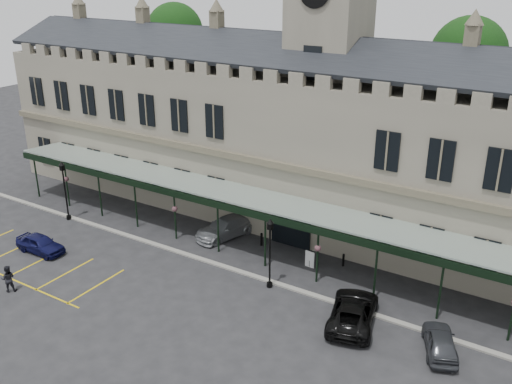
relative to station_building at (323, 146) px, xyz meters
The scene contains 18 objects.
ground 17.17m from the station_building, 90.00° to the right, with size 140.00×140.00×0.00m, color #242426.
station_building is the anchor object (origin of this frame).
clock_tower 6.64m from the station_building, 90.00° to the left, with size 5.60×5.60×24.80m.
canopy 9.37m from the station_building, 90.00° to the right, with size 50.00×4.10×4.30m.
kerb 12.22m from the station_building, 90.00° to the right, with size 60.00×0.40×0.12m, color gray.
parking_markings 23.26m from the station_building, 128.81° to the right, with size 16.00×6.00×0.01m, color gold, non-canonical shape.
tree_behind_left 24.64m from the station_building, 157.55° to the left, with size 6.00×6.00×16.00m.
tree_behind_mid 13.67m from the station_building, 48.65° to the left, with size 6.00×6.00×16.00m.
lamp_post_left 21.07m from the station_building, 149.17° to the right, with size 0.48×0.48×5.05m.
lamp_post_mid 11.63m from the station_building, 81.21° to the right, with size 0.47×0.47×4.92m.
sign_board 9.69m from the station_building, 69.33° to the right, with size 0.71×0.11×1.22m.
bollard_left 8.79m from the station_building, 106.67° to the right, with size 0.18×0.18×0.99m, color black.
bollard_right 9.57m from the station_building, 51.38° to the right, with size 0.16×0.16×0.92m, color black.
car_left_a 22.47m from the station_building, 133.71° to the right, with size 1.60×3.97×1.35m, color #0D0F3C.
car_taxi 9.88m from the station_building, 128.36° to the right, with size 2.10×5.16×1.50m, color #9FA2A6.
car_van 15.26m from the station_building, 56.16° to the right, with size 2.54×5.51×1.53m, color black.
car_right_a 18.50m from the station_building, 42.26° to the right, with size 1.60×3.98×1.36m, color #373A3F.
person_b 24.38m from the station_building, 121.21° to the right, with size 0.89×0.69×1.82m, color black.
Camera 1 is at (18.09, -22.91, 19.79)m, focal length 40.00 mm.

